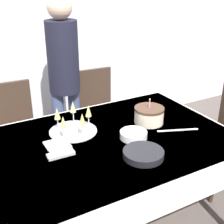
{
  "coord_description": "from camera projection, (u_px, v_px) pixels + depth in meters",
  "views": [
    {
      "loc": [
        -0.82,
        -1.62,
        1.81
      ],
      "look_at": [
        0.17,
        0.16,
        0.89
      ],
      "focal_mm": 50.0,
      "sensor_mm": 36.0,
      "label": 1
    }
  ],
  "objects": [
    {
      "name": "napkin_pile",
      "position": [
        57.0,
        145.0,
        2.03
      ],
      "size": [
        0.15,
        0.15,
        0.01
      ],
      "color": "white",
      "rests_on": "dining_table"
    },
    {
      "name": "person_standing",
      "position": [
        64.0,
        70.0,
        2.79
      ],
      "size": [
        0.28,
        0.28,
        1.65
      ],
      "color": "#3F4C72",
      "rests_on": "ground_plane"
    },
    {
      "name": "dining_table",
      "position": [
        101.0,
        155.0,
        2.12
      ],
      "size": [
        1.82,
        1.16,
        0.77
      ],
      "color": "silver",
      "rests_on": "ground_plane"
    },
    {
      "name": "fork_pile",
      "position": [
        61.0,
        154.0,
        1.92
      ],
      "size": [
        0.17,
        0.07,
        0.02
      ],
      "color": "silver",
      "rests_on": "dining_table"
    },
    {
      "name": "dining_chair_far_left",
      "position": [
        14.0,
        133.0,
        2.73
      ],
      "size": [
        0.43,
        0.43,
        0.95
      ],
      "color": "#38281E",
      "rests_on": "ground_plane"
    },
    {
      "name": "plate_stack_main",
      "position": [
        143.0,
        154.0,
        1.91
      ],
      "size": [
        0.25,
        0.25,
        0.04
      ],
      "color": "black",
      "rests_on": "dining_table"
    },
    {
      "name": "dining_chair_far_right",
      "position": [
        97.0,
        114.0,
        3.08
      ],
      "size": [
        0.44,
        0.44,
        0.95
      ],
      "color": "#38281E",
      "rests_on": "ground_plane"
    },
    {
      "name": "birthday_cake",
      "position": [
        149.0,
        115.0,
        2.32
      ],
      "size": [
        0.22,
        0.22,
        0.2
      ],
      "color": "beige",
      "rests_on": "dining_table"
    },
    {
      "name": "wall_back",
      "position": [
        27.0,
        21.0,
        3.14
      ],
      "size": [
        8.0,
        0.05,
        2.7
      ],
      "color": "silver",
      "rests_on": "ground_plane"
    },
    {
      "name": "cake_knife",
      "position": [
        178.0,
        130.0,
        2.23
      ],
      "size": [
        0.29,
        0.13,
        0.0
      ],
      "color": "silver",
      "rests_on": "dining_table"
    },
    {
      "name": "plate_stack_dessert",
      "position": [
        134.0,
        135.0,
        2.12
      ],
      "size": [
        0.19,
        0.19,
        0.05
      ],
      "color": "white",
      "rests_on": "dining_table"
    },
    {
      "name": "champagne_tray",
      "position": [
        73.0,
        122.0,
        2.18
      ],
      "size": [
        0.34,
        0.34,
        0.18
      ],
      "color": "silver",
      "rests_on": "dining_table"
    }
  ]
}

